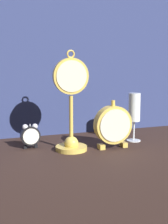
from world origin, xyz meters
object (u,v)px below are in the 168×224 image
object	(u,v)px
pocket_watch_on_stand	(71,112)
alarm_clock_twin_bell	(30,135)
champagne_flute	(134,110)
mantel_clock_silver	(113,125)

from	to	relation	value
pocket_watch_on_stand	alarm_clock_twin_bell	distance (m)	0.18
pocket_watch_on_stand	champagne_flute	world-z (taller)	pocket_watch_on_stand
alarm_clock_twin_bell	mantel_clock_silver	bearing A→B (deg)	-19.58
alarm_clock_twin_bell	mantel_clock_silver	distance (m)	0.31
pocket_watch_on_stand	mantel_clock_silver	world-z (taller)	pocket_watch_on_stand
mantel_clock_silver	champagne_flute	bearing A→B (deg)	28.78
mantel_clock_silver	alarm_clock_twin_bell	bearing A→B (deg)	160.42
alarm_clock_twin_bell	mantel_clock_silver	xyz separation A→B (m)	(0.29, -0.10, 0.04)
mantel_clock_silver	champagne_flute	world-z (taller)	champagne_flute
pocket_watch_on_stand	mantel_clock_silver	xyz separation A→B (m)	(0.15, -0.02, -0.05)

